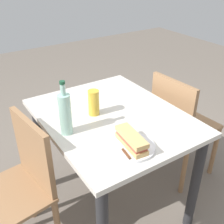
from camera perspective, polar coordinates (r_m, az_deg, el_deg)
ground_plane at (r=2.13m, az=0.00°, el=-18.31°), size 8.00×8.00×0.00m
dining_table at (r=1.72m, az=0.00°, el=-4.42°), size 0.97×0.78×0.75m
chair_far at (r=1.63m, az=-18.41°, el=-13.98°), size 0.45×0.45×0.87m
chair_near at (r=2.10m, az=13.67°, el=-2.20°), size 0.42×0.42×0.87m
plate_near at (r=1.37m, az=3.97°, el=-7.19°), size 0.24×0.24×0.01m
baguette_sandwich_near at (r=1.35m, az=4.03°, el=-5.79°), size 0.22×0.09×0.07m
knife_near at (r=1.34m, az=2.20°, el=-7.74°), size 0.18×0.04×0.01m
water_bottle at (r=1.44m, az=-9.68°, el=-0.25°), size 0.07×0.07×0.30m
beer_glass at (r=1.62m, az=-3.81°, el=1.96°), size 0.07×0.07×0.15m
paper_napkin at (r=1.49m, az=12.35°, el=-4.83°), size 0.18×0.18×0.00m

